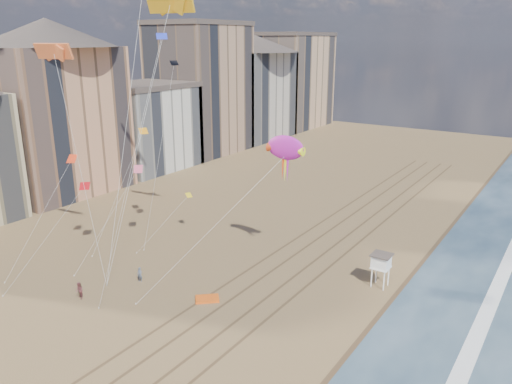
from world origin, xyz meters
TOP-DOWN VIEW (x-y plane):
  - wet_sand at (19.00, 40.00)m, footprint 260.00×260.00m
  - foam at (23.20, 40.00)m, footprint 260.00×260.00m
  - tracks at (2.55, 30.00)m, footprint 7.68×120.00m
  - buildings at (-45.73, 65.59)m, footprint 34.72×131.35m
  - lifeguard_stand at (12.65, 30.58)m, footprint 2.04×2.04m
  - grounded_kite at (-0.75, 18.08)m, footprint 2.76×2.69m
  - show_kite at (1.44, 29.43)m, footprint 6.04×8.51m
  - kite_flyer_a at (-9.37, 17.19)m, footprint 0.68×0.55m
  - kite_flyer_b at (-11.65, 11.13)m, footprint 1.06×0.96m
  - small_kites at (-15.71, 23.28)m, footprint 13.94×14.66m

SIDE VIEW (x-z plane):
  - wet_sand at x=19.00m, z-range 0.00..0.00m
  - foam at x=23.20m, z-range 0.00..0.00m
  - tracks at x=2.55m, z-range 0.00..0.01m
  - grounded_kite at x=-0.75m, z-range 0.00..0.27m
  - kite_flyer_a at x=-9.37m, z-range 0.00..1.64m
  - kite_flyer_b at x=-11.65m, z-range 0.00..1.79m
  - lifeguard_stand at x=12.65m, z-range 1.00..4.68m
  - buildings at x=-45.73m, z-range -0.95..28.05m
  - show_kite at x=1.44m, z-range 2.93..24.84m
  - small_kites at x=-15.71m, z-range 4.11..24.64m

